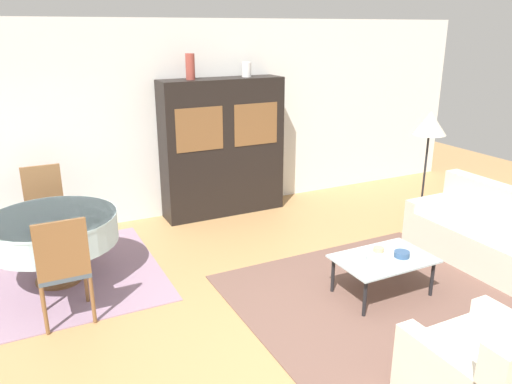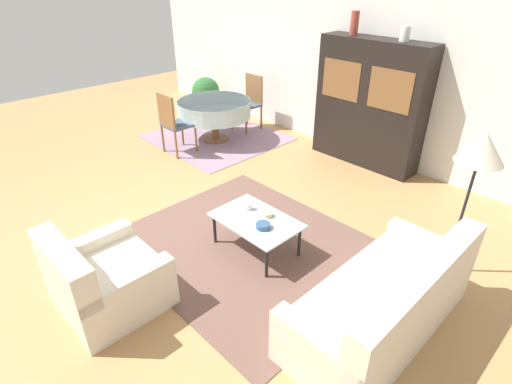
{
  "view_description": "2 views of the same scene",
  "coord_description": "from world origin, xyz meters",
  "views": [
    {
      "loc": [
        -2.01,
        -3.01,
        2.58
      ],
      "look_at": [
        0.2,
        1.4,
        0.95
      ],
      "focal_mm": 35.0,
      "sensor_mm": 36.0,
      "label": 1
    },
    {
      "loc": [
        3.77,
        -2.1,
        2.83
      ],
      "look_at": [
        1.14,
        0.44,
        0.75
      ],
      "focal_mm": 28.0,
      "sensor_mm": 36.0,
      "label": 2
    }
  ],
  "objects": [
    {
      "name": "display_cabinet",
      "position": [
        0.65,
        3.36,
        0.96
      ],
      "size": [
        1.73,
        0.45,
        1.93
      ],
      "color": "black",
      "rests_on": "ground_plane"
    },
    {
      "name": "wall_back",
      "position": [
        0.0,
        3.63,
        1.35
      ],
      "size": [
        10.0,
        0.06,
        2.7
      ],
      "color": "white",
      "rests_on": "ground_plane"
    },
    {
      "name": "floor_lamp",
      "position": [
        2.81,
        1.64,
        1.36
      ],
      "size": [
        0.43,
        0.43,
        1.57
      ],
      "color": "black",
      "rests_on": "ground_plane"
    },
    {
      "name": "vase_short",
      "position": [
        1.04,
        3.36,
        2.03
      ],
      "size": [
        0.13,
        0.13,
        0.2
      ],
      "color": "white",
      "rests_on": "display_cabinet"
    },
    {
      "name": "bowl_small",
      "position": [
        1.19,
        0.58,
        0.43
      ],
      "size": [
        0.11,
        0.11,
        0.05
      ],
      "color": "tan",
      "rests_on": "coffee_table"
    },
    {
      "name": "potted_plant",
      "position": [
        -3.2,
        3.12,
        0.43
      ],
      "size": [
        0.6,
        0.6,
        0.75
      ],
      "color": "#4C4C51",
      "rests_on": "ground_plane"
    },
    {
      "name": "vase_tall",
      "position": [
        0.22,
        3.36,
        2.09
      ],
      "size": [
        0.12,
        0.12,
        0.33
      ],
      "color": "#9E4238",
      "rests_on": "display_cabinet"
    },
    {
      "name": "armchair",
      "position": [
        0.77,
        -1.16,
        0.29
      ],
      "size": [
        0.93,
        0.89,
        0.81
      ],
      "color": "beige",
      "rests_on": "ground_plane"
    },
    {
      "name": "area_rug",
      "position": [
        1.05,
        0.41,
        0.01
      ],
      "size": [
        2.74,
        2.35,
        0.01
      ],
      "color": "brown",
      "rests_on": "ground_plane"
    },
    {
      "name": "cup",
      "position": [
        0.93,
        0.52,
        0.45
      ],
      "size": [
        0.09,
        0.09,
        0.09
      ],
      "color": "white",
      "rests_on": "coffee_table"
    },
    {
      "name": "ground_plane",
      "position": [
        0.0,
        0.0,
        0.0
      ],
      "size": [
        14.0,
        14.0,
        0.0
      ],
      "primitive_type": "plane",
      "color": "tan"
    },
    {
      "name": "dining_chair_near",
      "position": [
        -1.75,
        1.32,
        0.59
      ],
      "size": [
        0.44,
        0.44,
        1.03
      ],
      "color": "brown",
      "rests_on": "dining_rug"
    },
    {
      "name": "dining_table",
      "position": [
        -1.75,
        2.2,
        0.59
      ],
      "size": [
        1.31,
        1.31,
        0.73
      ],
      "color": "brown",
      "rests_on": "dining_rug"
    },
    {
      "name": "dining_chair_far",
      "position": [
        -1.75,
        3.08,
        0.59
      ],
      "size": [
        0.44,
        0.44,
        1.03
      ],
      "rotation": [
        0.0,
        0.0,
        3.14
      ],
      "color": "brown",
      "rests_on": "dining_rug"
    },
    {
      "name": "bowl",
      "position": [
        1.31,
        0.38,
        0.43
      ],
      "size": [
        0.15,
        0.15,
        0.06
      ],
      "color": "#33517A",
      "rests_on": "coffee_table"
    },
    {
      "name": "dining_rug",
      "position": [
        -1.82,
        2.27,
        0.01
      ],
      "size": [
        2.24,
        2.1,
        0.01
      ],
      "color": "gray",
      "rests_on": "ground_plane"
    },
    {
      "name": "coffee_table",
      "position": [
        1.14,
        0.44,
        0.37
      ],
      "size": [
        0.96,
        0.63,
        0.4
      ],
      "color": "black",
      "rests_on": "area_rug"
    },
    {
      "name": "couch",
      "position": [
        2.74,
        0.44,
        0.3
      ],
      "size": [
        0.84,
        1.89,
        0.84
      ],
      "rotation": [
        0.0,
        0.0,
        1.57
      ],
      "color": "beige",
      "rests_on": "ground_plane"
    }
  ]
}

